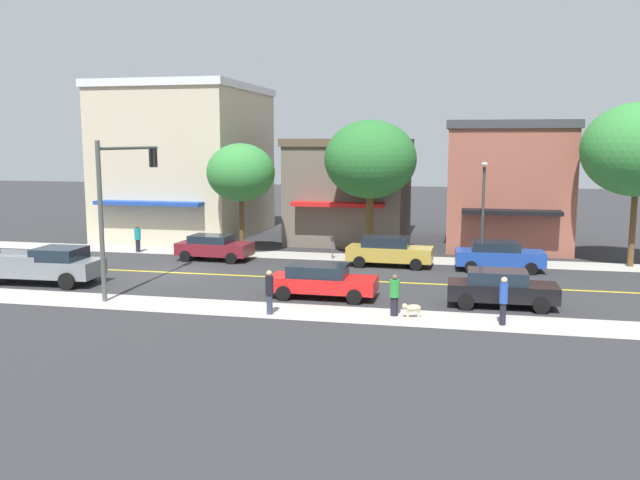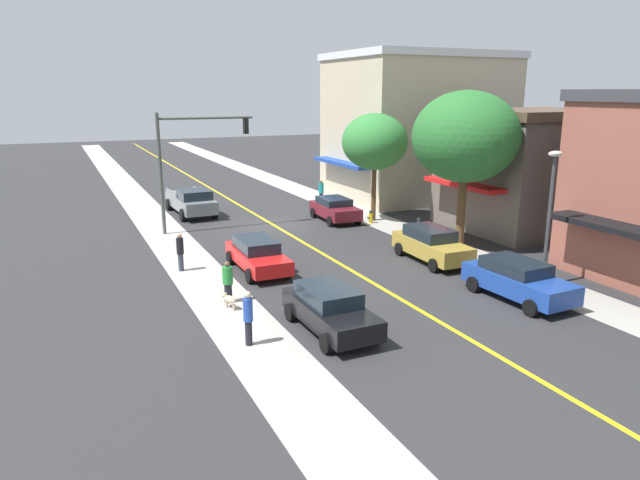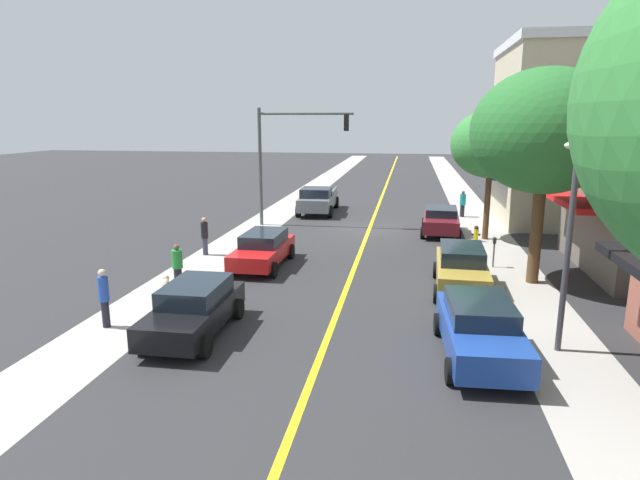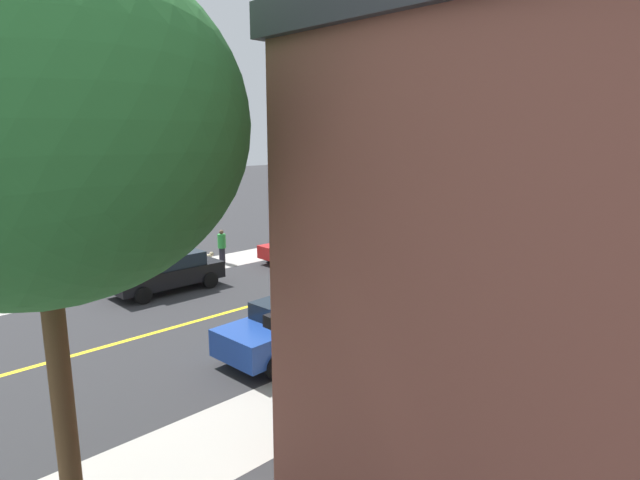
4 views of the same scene
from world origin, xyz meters
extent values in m
plane|color=#2D2D30|center=(0.00, 0.00, 0.00)|extent=(140.00, 140.00, 0.00)
cube|color=#ADA8A0|center=(-6.46, 0.00, 0.00)|extent=(2.51, 126.00, 0.01)
cube|color=#ADA8A0|center=(6.46, 0.00, 0.00)|extent=(2.51, 126.00, 0.01)
cube|color=yellow|center=(0.00, 0.00, 0.00)|extent=(0.20, 126.00, 0.00)
cube|color=beige|center=(-13.68, -5.11, 5.11)|extent=(11.96, 9.45, 10.22)
cube|color=silver|center=(-13.68, -5.11, 10.47)|extent=(12.26, 9.75, 0.50)
cube|color=#1E429E|center=(-7.19, -5.11, 2.88)|extent=(1.02, 7.18, 0.24)
cube|color=#665B51|center=(-13.68, 6.82, 3.22)|extent=(8.52, 7.61, 6.43)
cube|color=brown|center=(-13.68, 6.82, 6.68)|extent=(8.82, 7.91, 0.50)
cube|color=red|center=(-8.81, 6.82, 2.89)|extent=(1.23, 5.79, 0.24)
cube|color=black|center=(-8.05, 17.17, 2.72)|extent=(1.37, 5.61, 0.24)
cylinder|color=brown|center=(-6.21, 1.44, 1.71)|extent=(0.30, 0.30, 3.41)
ellipsoid|color=#337F38|center=(-6.21, 1.44, 4.94)|extent=(4.06, 4.06, 3.45)
cylinder|color=brown|center=(-6.99, 9.08, 1.86)|extent=(0.44, 0.44, 3.72)
ellipsoid|color=#286B2D|center=(-6.99, 9.08, 5.73)|extent=(5.36, 5.36, 4.56)
cylinder|color=yellow|center=(-5.67, 2.08, 0.32)|extent=(0.24, 0.24, 0.64)
sphere|color=#232328|center=(-5.67, 2.08, 0.71)|extent=(0.22, 0.22, 0.22)
cylinder|color=#232328|center=(-5.84, 2.08, 0.35)|extent=(0.10, 0.10, 0.10)
cylinder|color=#232328|center=(-5.50, 2.08, 0.35)|extent=(0.10, 0.10, 0.10)
cylinder|color=#4C4C51|center=(-5.82, 7.07, 0.52)|extent=(0.07, 0.07, 1.03)
cube|color=#2D2D33|center=(-5.82, 7.07, 1.16)|extent=(0.12, 0.18, 0.26)
cylinder|color=#474C47|center=(6.46, -0.43, 3.40)|extent=(0.20, 0.20, 6.81)
cylinder|color=#474C47|center=(3.74, -0.43, 6.47)|extent=(5.44, 0.14, 0.14)
cube|color=black|center=(1.42, -0.43, 5.97)|extent=(0.26, 0.32, 0.90)
sphere|color=red|center=(1.42, -0.43, 6.27)|extent=(0.20, 0.20, 0.20)
sphere|color=yellow|center=(1.42, -0.43, 5.97)|extent=(0.20, 0.20, 0.20)
sphere|color=green|center=(1.42, -0.43, 5.67)|extent=(0.20, 0.20, 0.20)
cylinder|color=#38383D|center=(-6.34, 15.52, 2.68)|extent=(0.16, 0.16, 5.37)
ellipsoid|color=silver|center=(-6.34, 15.52, 5.52)|extent=(0.70, 0.36, 0.24)
cube|color=red|center=(3.89, 8.57, 0.63)|extent=(1.80, 4.69, 0.62)
cube|color=#19232D|center=(3.89, 8.33, 1.20)|extent=(1.56, 2.54, 0.52)
cylinder|color=black|center=(3.04, 10.12, 0.32)|extent=(0.23, 0.64, 0.64)
cylinder|color=black|center=(4.78, 10.10, 0.32)|extent=(0.23, 0.64, 0.64)
cylinder|color=black|center=(3.00, 7.04, 0.32)|extent=(0.23, 0.64, 0.64)
cylinder|color=black|center=(4.75, 7.02, 0.32)|extent=(0.23, 0.64, 0.64)
cube|color=maroon|center=(-3.95, 0.55, 0.67)|extent=(2.05, 4.31, 0.70)
cube|color=#19232D|center=(-3.96, 0.34, 1.23)|extent=(1.74, 2.36, 0.43)
cylinder|color=black|center=(-4.81, 1.99, 0.32)|extent=(0.25, 0.65, 0.64)
cylinder|color=black|center=(-2.96, 1.90, 0.32)|extent=(0.25, 0.65, 0.64)
cylinder|color=black|center=(-4.95, -0.80, 0.32)|extent=(0.25, 0.65, 0.64)
cylinder|color=black|center=(-3.10, -0.88, 0.32)|extent=(0.25, 0.65, 0.64)
cube|color=#1E429E|center=(-4.14, 16.39, 0.69)|extent=(2.04, 4.64, 0.75)
cube|color=#19232D|center=(-4.13, 16.17, 1.31)|extent=(1.72, 2.54, 0.48)
cylinder|color=black|center=(-5.12, 17.85, 0.32)|extent=(0.25, 0.65, 0.64)
cylinder|color=black|center=(-3.30, 17.94, 0.32)|extent=(0.25, 0.65, 0.64)
cylinder|color=black|center=(-4.97, 14.85, 0.32)|extent=(0.25, 0.65, 0.64)
cylinder|color=black|center=(-3.16, 14.94, 0.32)|extent=(0.25, 0.65, 0.64)
cube|color=black|center=(3.87, 16.12, 0.66)|extent=(1.80, 4.44, 0.67)
cube|color=#19232D|center=(3.88, 15.90, 1.26)|extent=(1.57, 2.40, 0.53)
cylinder|color=black|center=(2.98, 17.57, 0.32)|extent=(0.23, 0.64, 0.64)
cylinder|color=black|center=(4.73, 17.59, 0.32)|extent=(0.23, 0.64, 0.64)
cylinder|color=black|center=(3.01, 14.66, 0.32)|extent=(0.23, 0.64, 0.64)
cylinder|color=black|center=(4.76, 14.67, 0.32)|extent=(0.23, 0.64, 0.64)
cube|color=#B29338|center=(-4.16, 10.60, 0.70)|extent=(1.90, 4.66, 0.76)
cube|color=#19232D|center=(-4.17, 10.37, 1.35)|extent=(1.62, 2.54, 0.54)
cylinder|color=black|center=(-4.98, 12.15, 0.32)|extent=(0.24, 0.65, 0.64)
cylinder|color=black|center=(-3.24, 12.09, 0.32)|extent=(0.24, 0.65, 0.64)
cylinder|color=black|center=(-5.09, 9.11, 0.32)|extent=(0.24, 0.65, 0.64)
cylinder|color=black|center=(-3.35, 9.05, 0.32)|extent=(0.24, 0.65, 0.64)
cube|color=slate|center=(3.85, -5.30, 0.80)|extent=(2.25, 5.93, 0.80)
cube|color=#19232D|center=(3.81, -4.24, 1.49)|extent=(1.96, 2.17, 0.58)
cube|color=slate|center=(2.94, -6.50, 1.32)|extent=(0.20, 3.05, 0.24)
cube|color=slate|center=(4.83, -6.44, 1.32)|extent=(0.20, 3.05, 0.24)
cylinder|color=black|center=(2.75, -3.34, 0.40)|extent=(0.31, 0.81, 0.80)
cylinder|color=black|center=(4.81, -3.27, 0.40)|extent=(0.31, 0.81, 0.80)
cylinder|color=black|center=(2.89, -7.32, 0.40)|extent=(0.31, 0.81, 0.80)
cylinder|color=black|center=(4.94, -7.25, 0.40)|extent=(0.31, 0.81, 0.80)
cylinder|color=#33384C|center=(7.06, 7.09, 0.40)|extent=(0.24, 0.24, 0.80)
cylinder|color=black|center=(7.06, 7.09, 1.17)|extent=(0.32, 0.32, 0.73)
sphere|color=tan|center=(7.06, 7.09, 1.65)|extent=(0.23, 0.23, 0.23)
cylinder|color=black|center=(6.74, 16.01, 0.42)|extent=(0.23, 0.23, 0.83)
cylinder|color=#284CB2|center=(6.74, 16.01, 1.21)|extent=(0.31, 0.31, 0.76)
sphere|color=beige|center=(6.74, 16.01, 1.71)|extent=(0.23, 0.23, 0.23)
cylinder|color=black|center=(6.24, 11.92, 0.37)|extent=(0.30, 0.30, 0.75)
cylinder|color=#288C38|center=(6.24, 11.92, 1.09)|extent=(0.40, 0.40, 0.68)
sphere|color=brown|center=(6.24, 11.92, 1.54)|extent=(0.21, 0.21, 0.21)
cylinder|color=black|center=(-5.61, -5.10, 0.39)|extent=(0.28, 0.28, 0.77)
cylinder|color=teal|center=(-5.61, -5.10, 1.13)|extent=(0.38, 0.38, 0.71)
sphere|color=brown|center=(-5.61, -5.10, 1.59)|extent=(0.22, 0.22, 0.22)
ellipsoid|color=#C6B28C|center=(6.39, 12.68, 0.39)|extent=(0.47, 0.68, 0.27)
sphere|color=#C6B28C|center=(6.51, 12.36, 0.47)|extent=(0.22, 0.22, 0.22)
cylinder|color=#C6B28C|center=(6.47, 12.47, 0.12)|extent=(0.10, 0.10, 0.25)
cylinder|color=#C6B28C|center=(6.32, 12.88, 0.12)|extent=(0.10, 0.10, 0.25)
camera|label=1|loc=(31.76, 14.46, 6.78)|focal=37.50mm
camera|label=2|loc=(11.87, 32.62, 7.91)|focal=32.52mm
camera|label=3|loc=(-2.17, 30.00, 6.16)|focal=30.05mm
camera|label=4|loc=(-14.82, 25.68, 6.20)|focal=29.06mm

